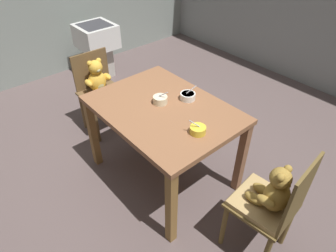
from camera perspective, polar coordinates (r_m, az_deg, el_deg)
name	(u,v)px	position (r m, az deg, el deg)	size (l,w,h in m)	color
ground_plane	(164,175)	(2.81, -0.78, -9.42)	(5.20, 5.20, 0.04)	#5D4E4C
dining_table	(163,118)	(2.36, -0.92, 1.62)	(1.15, 0.85, 0.75)	#8D5B3B
teddy_chair_near_left	(98,84)	(3.12, -13.22, 7.89)	(0.37, 0.43, 0.83)	brown
teddy_chair_near_right	(271,199)	(2.02, 19.22, -13.15)	(0.42, 0.41, 0.92)	brown
porridge_bowl_yellow_near_right	(198,130)	(2.05, 5.75, -0.71)	(0.11, 0.11, 0.11)	yellow
porridge_bowl_cream_center	(160,100)	(2.34, -1.49, 5.09)	(0.12, 0.11, 0.12)	beige
porridge_bowl_white_far_center	(188,96)	(2.39, 3.82, 5.75)	(0.12, 0.13, 0.11)	white
sink_basin	(97,43)	(4.24, -13.41, 15.17)	(0.47, 0.46, 0.72)	#B7B2A8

